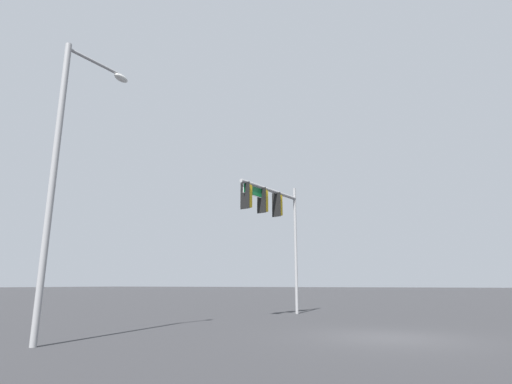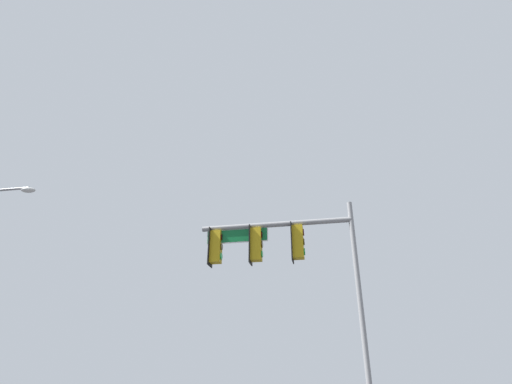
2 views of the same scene
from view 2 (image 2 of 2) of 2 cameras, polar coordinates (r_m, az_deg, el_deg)
signal_pole_near at (r=13.15m, az=3.19°, el=-8.66°), size 5.04×1.26×6.94m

